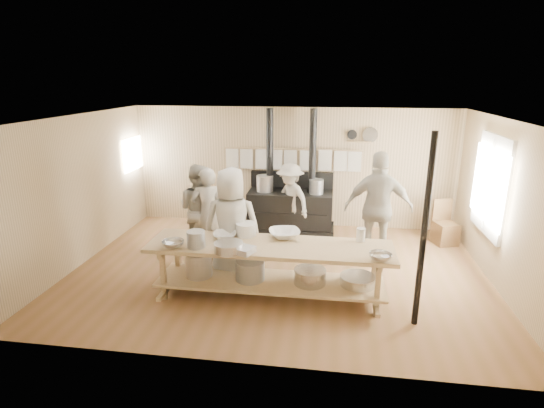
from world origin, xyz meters
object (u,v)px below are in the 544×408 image
at_px(cook_center, 232,226).
at_px(cook_right, 378,208).
at_px(roasting_pan, 240,249).
at_px(cook_far_left, 208,214).
at_px(chair, 445,231).
at_px(prep_table, 269,265).
at_px(stove, 290,206).
at_px(cook_by_window, 290,199).
at_px(cook_left, 199,209).

height_order(cook_center, cook_right, cook_right).
xyz_separation_m(cook_right, roasting_pan, (-2.07, -1.87, -0.11)).
relative_size(cook_far_left, roasting_pan, 4.39).
relative_size(chair, roasting_pan, 2.28).
distance_m(cook_right, roasting_pan, 2.79).
bearing_deg(chair, prep_table, -159.16).
xyz_separation_m(stove, cook_by_window, (0.03, -0.30, 0.24)).
bearing_deg(cook_center, cook_left, -57.04).
distance_m(prep_table, cook_far_left, 1.86).
bearing_deg(cook_right, chair, -142.55).
xyz_separation_m(cook_far_left, cook_center, (0.63, -0.81, 0.09)).
distance_m(cook_far_left, cook_right, 3.02).
distance_m(stove, prep_table, 3.02).
height_order(cook_center, roasting_pan, cook_center).
bearing_deg(cook_far_left, cook_by_window, -147.39).
bearing_deg(chair, cook_by_window, 159.39).
bearing_deg(roasting_pan, prep_table, 42.13).
relative_size(stove, prep_table, 0.72).
distance_m(stove, cook_left, 2.18).
relative_size(cook_far_left, cook_by_window, 1.11).
bearing_deg(prep_table, cook_left, 135.55).
xyz_separation_m(stove, roasting_pan, (-0.37, -3.35, 0.37)).
relative_size(stove, cook_far_left, 1.53).
relative_size(stove, cook_left, 1.52).
bearing_deg(roasting_pan, cook_right, 42.19).
relative_size(cook_left, cook_center, 0.91).
bearing_deg(roasting_pan, stove, 83.74).
distance_m(prep_table, cook_center, 0.93).
height_order(cook_left, roasting_pan, cook_left).
xyz_separation_m(prep_table, cook_by_window, (0.03, 2.72, 0.24)).
bearing_deg(chair, cook_center, -169.72).
bearing_deg(stove, prep_table, -90.04).
relative_size(cook_center, cook_right, 0.93).
bearing_deg(cook_right, cook_center, 24.54).
bearing_deg(stove, cook_by_window, -84.67).
height_order(prep_table, cook_far_left, cook_far_left).
bearing_deg(cook_far_left, stove, -141.45).
bearing_deg(prep_table, roasting_pan, -137.87).
relative_size(cook_center, roasting_pan, 4.86).
xyz_separation_m(cook_right, chair, (1.45, 1.09, -0.75)).
relative_size(prep_table, cook_center, 1.91).
relative_size(cook_left, cook_by_window, 1.12).
xyz_separation_m(prep_table, cook_far_left, (-1.30, 1.29, 0.33)).
xyz_separation_m(prep_table, cook_left, (-1.54, 1.51, 0.33)).
bearing_deg(cook_left, cook_far_left, 155.76).
height_order(cook_center, chair, cook_center).
xyz_separation_m(cook_center, cook_right, (2.38, 1.06, 0.07)).
relative_size(prep_table, cook_left, 2.11).
distance_m(stove, roasting_pan, 3.39).
distance_m(cook_left, chair, 4.86).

